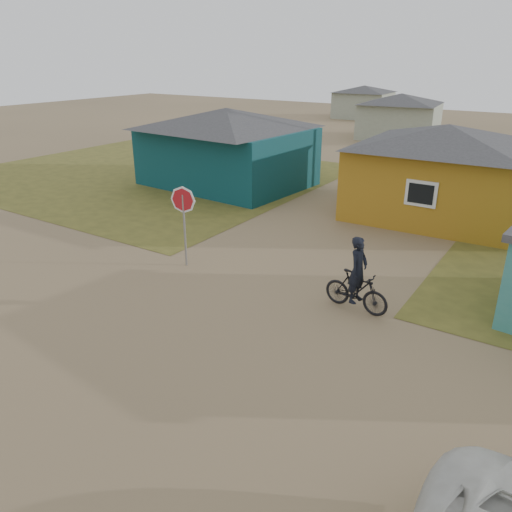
{
  "coord_description": "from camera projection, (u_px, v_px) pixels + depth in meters",
  "views": [
    {
      "loc": [
        7.38,
        -7.84,
        6.57
      ],
      "look_at": [
        0.25,
        3.0,
        1.3
      ],
      "focal_mm": 35.0,
      "sensor_mm": 36.0,
      "label": 1
    }
  ],
  "objects": [
    {
      "name": "ground",
      "position": [
        181.0,
        341.0,
        12.3
      ],
      "size": [
        120.0,
        120.0,
        0.0
      ],
      "primitive_type": "plane",
      "color": "#88704E"
    },
    {
      "name": "grass_nw",
      "position": [
        148.0,
        173.0,
        29.48
      ],
      "size": [
        20.0,
        18.0,
        0.0
      ],
      "primitive_type": "cube",
      "color": "olive",
      "rests_on": "ground"
    },
    {
      "name": "house_teal",
      "position": [
        227.0,
        146.0,
        26.3
      ],
      "size": [
        8.93,
        7.08,
        4.0
      ],
      "color": "#0A353B",
      "rests_on": "ground"
    },
    {
      "name": "house_yellow",
      "position": [
        443.0,
        170.0,
        21.1
      ],
      "size": [
        7.72,
        6.76,
        3.9
      ],
      "color": "#A77319",
      "rests_on": "ground"
    },
    {
      "name": "house_pale_west",
      "position": [
        400.0,
        115.0,
        40.97
      ],
      "size": [
        7.04,
        6.15,
        3.6
      ],
      "color": "#979F88",
      "rests_on": "ground"
    },
    {
      "name": "house_pale_north",
      "position": [
        363.0,
        101.0,
        54.36
      ],
      "size": [
        6.28,
        5.81,
        3.4
      ],
      "color": "#979F88",
      "rests_on": "ground"
    },
    {
      "name": "stop_sign",
      "position": [
        183.0,
        209.0,
        15.97
      ],
      "size": [
        0.87,
        0.2,
        2.7
      ],
      "color": "gray",
      "rests_on": "ground"
    },
    {
      "name": "cyclist",
      "position": [
        357.0,
        284.0,
        13.52
      ],
      "size": [
        1.92,
        0.71,
        2.12
      ],
      "color": "black",
      "rests_on": "ground"
    }
  ]
}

